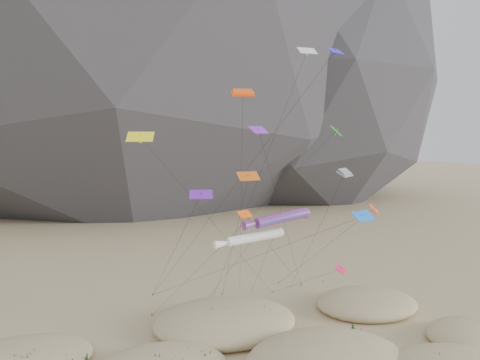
# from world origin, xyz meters

# --- Properties ---
(dune_grass) EXTENTS (44.46, 27.38, 1.57)m
(dune_grass) POSITION_xyz_m (-0.68, 4.16, 0.84)
(dune_grass) COLOR black
(dune_grass) RESTS_ON ground
(kite_stakes) EXTENTS (24.25, 6.66, 0.30)m
(kite_stakes) POSITION_xyz_m (2.07, 23.60, 0.15)
(kite_stakes) COLOR #3F2D1E
(kite_stakes) RESTS_ON ground
(rainbow_tube_kite) EXTENTS (7.95, 12.66, 12.73)m
(rainbow_tube_kite) POSITION_xyz_m (1.23, 11.51, 11.84)
(rainbow_tube_kite) COLOR red
(rainbow_tube_kite) RESTS_ON ground
(white_tube_kite) EXTENTS (7.47, 10.37, 10.92)m
(white_tube_kite) POSITION_xyz_m (-1.96, 11.13, 10.18)
(white_tube_kite) COLOR white
(white_tube_kite) RESTS_ON ground
(orange_parafoil) EXTENTS (5.00, 11.02, 25.06)m
(orange_parafoil) POSITION_xyz_m (-0.83, 16.26, 24.27)
(orange_parafoil) COLOR #EB4A0C
(orange_parafoil) RESTS_ON ground
(multi_parafoil) EXTENTS (2.59, 13.61, 16.73)m
(multi_parafoil) POSITION_xyz_m (8.52, 11.07, 16.10)
(multi_parafoil) COLOR orange
(multi_parafoil) RESTS_ON ground
(delta_kites) EXTENTS (27.59, 21.55, 30.11)m
(delta_kites) POSITION_xyz_m (2.45, 12.29, 17.60)
(delta_kites) COLOR silver
(delta_kites) RESTS_ON ground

